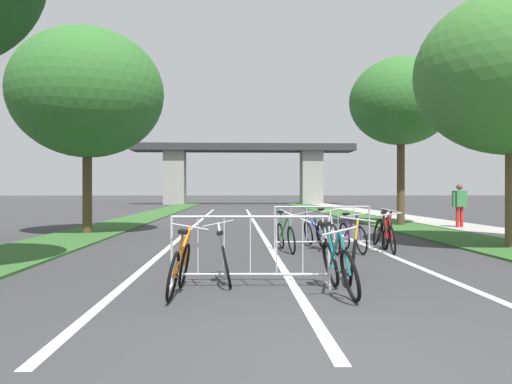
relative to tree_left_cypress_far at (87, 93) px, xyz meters
name	(u,v)px	position (x,y,z in m)	size (l,w,h in m)	color
ground_plane	(343,367)	(5.69, -12.48, -4.59)	(300.00, 300.00, 0.00)	#333335
grass_verge_left	(148,216)	(0.01, 11.38, -4.57)	(2.18, 58.31, 0.05)	#2D5B26
grass_verge_right	(351,215)	(11.37, 11.38, -4.57)	(2.18, 58.31, 0.05)	#2D5B26
sidewalk_path_right	(388,215)	(13.49, 11.38, -4.55)	(2.06, 58.31, 0.08)	#9E9B93
lane_stripe_center	(256,224)	(5.69, 4.39, -4.59)	(0.14, 33.74, 0.01)	silver
lane_stripe_right_lane	(316,224)	(8.21, 4.39, -4.59)	(0.14, 33.74, 0.01)	silver
lane_stripe_left_lane	(195,225)	(3.17, 4.39, -4.59)	(0.14, 33.74, 0.01)	silver
overpass_bridge	(243,162)	(5.69, 35.72, -0.20)	(23.09, 3.65, 6.28)	#2D2D30
tree_left_cypress_far	(87,93)	(0.00, 0.00, 0.00)	(4.93, 4.93, 6.70)	#4C3823
tree_right_oak_near	(401,102)	(11.46, 3.24, 0.39)	(4.09, 4.09, 6.74)	#4C3823
crowd_barrier_nearest	(250,251)	(5.05, -9.09, -4.07)	(2.40, 0.53, 1.05)	#ADADB2
crowd_barrier_second	(322,228)	(6.93, -4.48, -4.07)	(2.40, 0.55, 1.05)	#ADADB2
bicycle_green_0	(285,236)	(6.00, -4.83, -4.23)	(0.42, 1.72, 0.94)	black
bicycle_teal_1	(339,267)	(6.24, -9.69, -4.22)	(0.47, 1.69, 0.98)	black
bicycle_red_2	(388,236)	(8.37, -5.04, -4.23)	(0.57, 1.67, 0.93)	black
bicycle_white_3	(328,235)	(6.96, -5.05, -4.20)	(0.43, 1.78, 1.03)	black
bicycle_silver_4	(225,259)	(4.67, -8.72, -4.24)	(0.52, 1.61, 0.94)	black
bicycle_blue_5	(314,233)	(6.83, -3.91, -4.25)	(0.60, 1.59, 0.90)	black
bicycle_black_6	(382,232)	(8.51, -4.09, -4.21)	(0.51, 1.77, 1.00)	black
bicycle_orange_7	(180,268)	(4.07, -9.65, -4.22)	(0.52, 1.62, 0.95)	black
bicycle_yellow_8	(353,256)	(6.69, -8.62, -4.21)	(0.57, 1.69, 1.03)	black
bicycle_purple_9	(352,236)	(7.53, -5.02, -4.23)	(0.52, 1.67, 0.93)	black
pedestrian_with_backpack	(460,202)	(13.06, 1.50, -3.57)	(0.59, 0.39, 1.67)	#B21E1E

